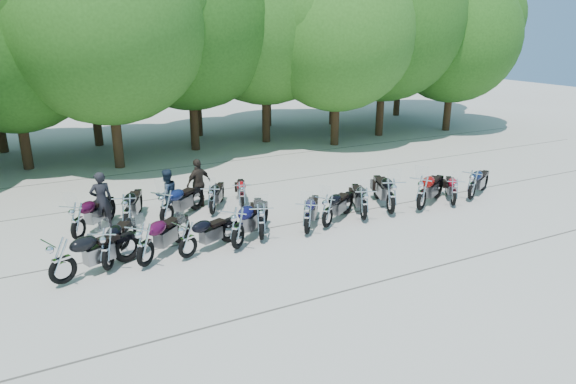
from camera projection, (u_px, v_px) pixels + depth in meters
name	position (u px, v px, depth m)	size (l,w,h in m)	color
ground	(311.00, 241.00, 15.20)	(90.00, 90.00, 0.00)	#9D968E
tree_2	(9.00, 46.00, 21.33)	(7.31, 7.31, 8.97)	#3A2614
tree_3	(105.00, 20.00, 21.25)	(8.70, 8.70, 10.67)	#3A2614
tree_4	(188.00, 14.00, 24.50)	(9.13, 9.13, 11.20)	#3A2614
tree_5	(265.00, 16.00, 26.37)	(9.04, 9.04, 11.10)	#3A2614
tree_6	(338.00, 32.00, 25.85)	(8.00, 8.00, 9.82)	#3A2614
tree_7	(385.00, 20.00, 28.07)	(8.79, 8.79, 10.79)	#3A2614
tree_8	(454.00, 37.00, 29.86)	(7.53, 7.53, 9.25)	#3A2614
tree_11	(87.00, 38.00, 25.82)	(7.56, 7.56, 9.28)	#3A2614
tree_12	(194.00, 33.00, 28.19)	(7.88, 7.88, 9.67)	#3A2614
tree_13	(267.00, 27.00, 31.06)	(8.31, 8.31, 10.20)	#3A2614
tree_14	(335.00, 31.00, 31.67)	(8.02, 8.02, 9.84)	#3A2614
tree_15	(403.00, 12.00, 34.65)	(9.67, 9.67, 11.86)	#3A2614
motorcycle_0	(61.00, 260.00, 12.37)	(0.76, 2.49, 1.41)	black
motorcycle_1	(107.00, 248.00, 13.11)	(0.72, 2.35, 1.33)	black
motorcycle_2	(145.00, 244.00, 13.29)	(0.75, 2.47, 1.40)	#3B0827
motorcycle_3	(187.00, 239.00, 13.81)	(0.67, 2.19, 1.24)	black
motorcycle_4	(238.00, 227.00, 14.34)	(0.77, 2.54, 1.43)	#0C0C37
motorcycle_5	(261.00, 221.00, 14.98)	(0.70, 2.30, 1.30)	black
motorcycle_6	(307.00, 216.00, 15.42)	(0.67, 2.21, 1.25)	black
motorcycle_7	(328.00, 210.00, 15.93)	(0.68, 2.22, 1.26)	black
motorcycle_8	(364.00, 203.00, 16.53)	(0.69, 2.26, 1.28)	black
motorcycle_9	(391.00, 195.00, 17.03)	(0.78, 2.55, 1.44)	black
motorcycle_10	(422.00, 192.00, 17.38)	(0.77, 2.52, 1.43)	#7D0704
motorcycle_11	(454.00, 191.00, 17.91)	(0.62, 2.04, 1.15)	#A00519
motorcycle_12	(472.00, 184.00, 18.50)	(0.69, 2.28, 1.29)	black
motorcycle_13	(77.00, 220.00, 14.97)	(0.72, 2.38, 1.34)	#31061E
motorcycle_14	(127.00, 211.00, 15.70)	(0.73, 2.39, 1.35)	black
motorcycle_15	(166.00, 206.00, 16.12)	(0.73, 2.39, 1.35)	#0E1840
motorcycle_16	(212.00, 199.00, 17.04)	(0.64, 2.10, 1.18)	black
motorcycle_17	(242.00, 195.00, 17.47)	(0.63, 2.07, 1.17)	#94050D
rider_0	(101.00, 200.00, 15.94)	(0.67, 0.44, 1.83)	black
rider_1	(167.00, 194.00, 16.81)	(0.81, 0.63, 1.67)	#1E2C3F
rider_2	(199.00, 183.00, 17.83)	(1.02, 0.42, 1.74)	#2B231C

